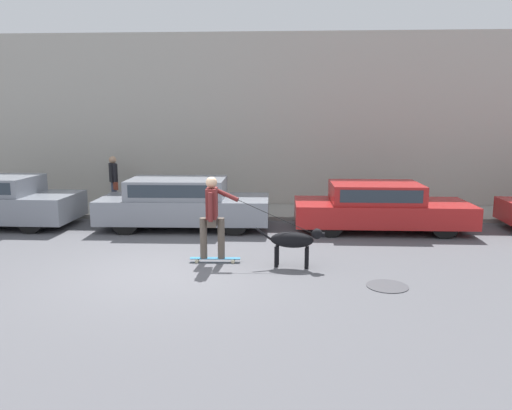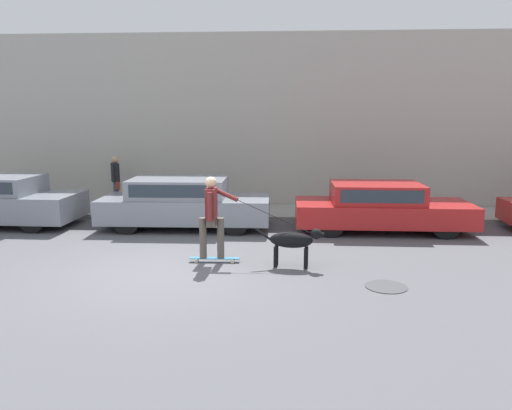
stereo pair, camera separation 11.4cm
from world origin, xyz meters
name	(u,v)px [view 1 (the left image)]	position (x,y,z in m)	size (l,w,h in m)	color
ground_plane	(168,271)	(0.00, 0.00, 0.00)	(36.00, 36.00, 0.00)	#545459
back_wall	(215,122)	(0.00, 6.72, 2.63)	(32.00, 0.30, 5.26)	#ADA89E
sidewalk_curb	(211,211)	(0.00, 5.55, 0.05)	(30.00, 2.01, 0.11)	gray
parked_car_1	(183,203)	(-0.42, 3.55, 0.63)	(4.26, 1.79, 1.27)	black
parked_car_2	(380,207)	(4.49, 3.55, 0.58)	(4.26, 1.76, 1.19)	black
dog	(294,241)	(2.31, 0.39, 0.51)	(1.31, 0.39, 0.75)	black
skateboarder	(213,214)	(0.75, 0.60, 0.96)	(2.44, 0.57, 1.67)	beige
pedestrian_with_bag	(114,179)	(-2.91, 5.71, 0.97)	(0.39, 0.56, 1.53)	#3D4760
manhole_cover	(387,286)	(3.85, -0.65, 0.01)	(0.69, 0.69, 0.01)	#38383D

